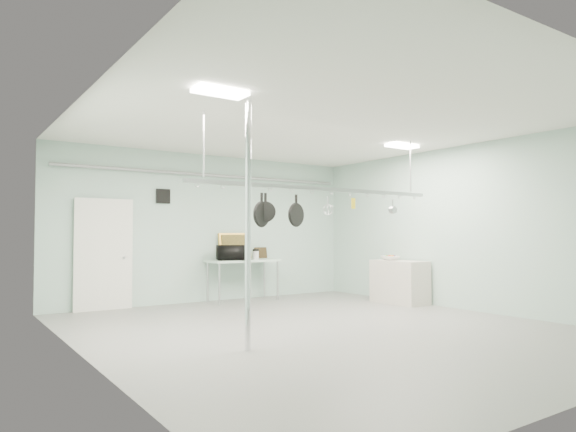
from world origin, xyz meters
TOP-DOWN VIEW (x-y plane):
  - floor at (0.00, 0.00)m, footprint 8.00×8.00m
  - ceiling at (0.00, 0.00)m, footprint 7.00×8.00m
  - back_wall at (0.00, 3.99)m, footprint 7.00×0.02m
  - right_wall at (3.49, 0.00)m, footprint 0.02×8.00m
  - door at (-2.30, 3.94)m, footprint 1.10×0.10m
  - wall_vent at (-1.10, 3.97)m, footprint 0.30×0.04m
  - conduit_pipe at (0.00, 3.90)m, footprint 6.60×0.07m
  - chrome_pole at (-1.70, -0.60)m, footprint 0.08×0.08m
  - prep_table at (0.60, 3.60)m, footprint 1.60×0.70m
  - side_cabinet at (3.15, 1.40)m, footprint 0.60×1.20m
  - pot_rack at (0.20, 0.30)m, footprint 4.80×0.06m
  - light_panel_left at (-2.20, -0.80)m, footprint 0.65×0.30m
  - light_panel_right at (2.40, 0.60)m, footprint 0.65×0.30m
  - microwave at (0.23, 3.47)m, footprint 0.67×0.55m
  - coffee_canister at (0.88, 3.54)m, footprint 0.13×0.13m
  - painting_large at (0.55, 3.90)m, footprint 0.78×0.16m
  - painting_small at (1.23, 3.90)m, footprint 0.30×0.10m
  - fruit_bowl at (3.12, 1.63)m, footprint 0.46×0.46m
  - skillet_left at (-0.95, 0.30)m, footprint 0.38×0.21m
  - skillet_mid at (-0.88, 0.30)m, footprint 0.31×0.18m
  - skillet_right at (-0.31, 0.30)m, footprint 0.38×0.17m
  - whisk at (0.33, 0.30)m, footprint 0.18×0.18m
  - grater at (0.88, 0.30)m, footprint 0.08×0.05m
  - saucepan at (1.83, 0.30)m, footprint 0.14×0.10m
  - fruit_cluster at (3.12, 1.63)m, footprint 0.24×0.24m

SIDE VIEW (x-z plane):
  - floor at x=0.00m, z-range 0.00..0.00m
  - side_cabinet at x=3.15m, z-range 0.00..0.90m
  - prep_table at x=0.60m, z-range 0.38..1.28m
  - fruit_bowl at x=3.12m, z-range 0.90..0.99m
  - fruit_cluster at x=3.12m, z-range 0.94..1.03m
  - coffee_canister at x=0.88m, z-range 0.91..1.09m
  - painting_small at x=1.23m, z-range 0.90..1.16m
  - door at x=-2.30m, z-range -0.05..2.15m
  - microwave at x=0.23m, z-range 0.91..1.22m
  - painting_large at x=0.55m, z-range 0.90..1.49m
  - back_wall at x=0.00m, z-range 0.00..3.20m
  - right_wall at x=3.49m, z-range 0.00..3.20m
  - chrome_pole at x=-1.70m, z-range 0.00..3.20m
  - skillet_right at x=-0.31m, z-range 1.57..2.09m
  - skillet_left at x=-0.95m, z-range 1.57..2.09m
  - skillet_mid at x=-0.88m, z-range 1.65..2.09m
  - whisk at x=0.33m, z-range 1.77..2.09m
  - saucepan at x=1.83m, z-range 1.84..2.09m
  - grater at x=0.88m, z-range 1.88..2.09m
  - pot_rack at x=0.20m, z-range 1.73..2.73m
  - wall_vent at x=-1.10m, z-range 2.10..2.40m
  - conduit_pipe at x=0.00m, z-range 2.71..2.79m
  - light_panel_left at x=-2.20m, z-range 3.14..3.19m
  - light_panel_right at x=2.40m, z-range 3.14..3.19m
  - ceiling at x=0.00m, z-range 3.18..3.20m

